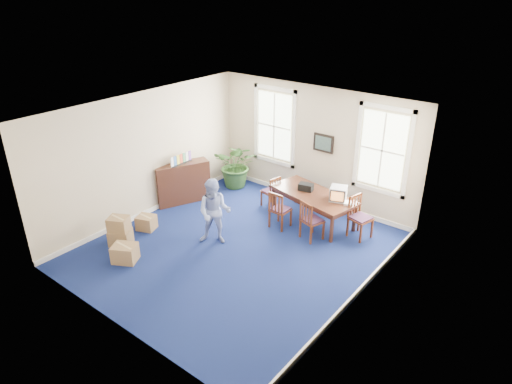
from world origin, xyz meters
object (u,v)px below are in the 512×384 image
Objects in this scene: conference_table at (312,207)px; credenza at (182,182)px; crt_tv at (338,194)px; cardboard_boxes at (128,231)px; potted_plant at (237,165)px; man at (215,212)px; chair_near_left at (280,209)px.

credenza reaches higher than conference_table.
crt_tv reaches higher than cardboard_boxes.
potted_plant is at bearing 153.46° from crt_tv.
crt_tv is at bearing 20.16° from man.
credenza is 1.08× the size of potted_plant.
man is at bearing -1.73° from credenza.
credenza reaches higher than cardboard_boxes.
conference_table is 0.87m from crt_tv.
crt_tv is at bearing 16.97° from conference_table.
chair_near_left is at bearing -108.39° from conference_table.
chair_near_left is at bearing 32.31° from man.
conference_table is 0.90m from chair_near_left.
cardboard_boxes is (0.15, -4.08, -0.32)m from potted_plant.
cardboard_boxes is at bearing -87.84° from potted_plant.
conference_table is 3.63m from credenza.
potted_plant reaches higher than credenza.
crt_tv is 0.30× the size of potted_plant.
conference_table is 1.73× the size of cardboard_boxes.
credenza is at bearing 123.40° from man.
potted_plant is (-2.42, 1.20, 0.20)m from chair_near_left.
crt_tv is 0.26× the size of man.
chair_near_left is 0.76× the size of cardboard_boxes.
man is (-0.77, -1.53, 0.30)m from chair_near_left.
man reaches higher than credenza.
cardboard_boxes is (-1.49, -1.34, -0.43)m from man.
credenza is (-3.40, -1.26, 0.20)m from conference_table.
crt_tv is (0.66, 0.05, 0.56)m from conference_table.
potted_plant is (-3.54, 0.39, -0.25)m from crt_tv.
potted_plant reaches higher than cardboard_boxes.
man is (-1.23, -2.30, 0.41)m from conference_table.
credenza is at bearing -147.13° from conference_table.
potted_plant reaches higher than chair_near_left.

